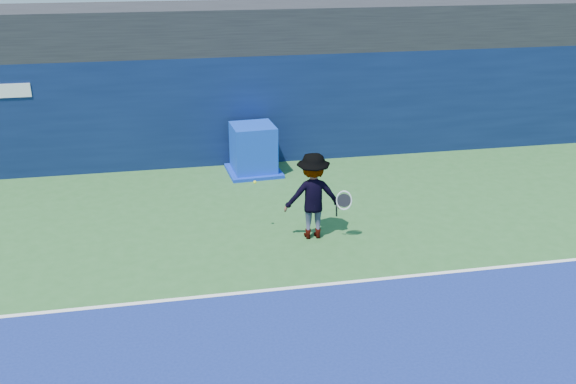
% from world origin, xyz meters
% --- Properties ---
extents(baseline, '(24.00, 0.10, 0.01)m').
position_xyz_m(baseline, '(0.00, 3.00, 0.01)').
color(baseline, white).
rests_on(baseline, ground).
extents(stadium_band, '(36.00, 3.00, 1.20)m').
position_xyz_m(stadium_band, '(0.00, 11.50, 3.60)').
color(stadium_band, black).
rests_on(stadium_band, back_wall_assembly).
extents(back_wall_assembly, '(36.00, 1.03, 3.00)m').
position_xyz_m(back_wall_assembly, '(-0.00, 10.50, 1.50)').
color(back_wall_assembly, '#0B183D').
rests_on(back_wall_assembly, ground).
extents(equipment_cart, '(1.48, 1.48, 1.33)m').
position_xyz_m(equipment_cart, '(0.79, 9.27, 0.61)').
color(equipment_cart, '#0D34BC').
rests_on(equipment_cart, ground).
extents(tennis_player, '(1.38, 0.78, 1.86)m').
position_xyz_m(tennis_player, '(1.45, 5.07, 0.93)').
color(tennis_player, white).
rests_on(tennis_player, ground).
extents(tennis_ball, '(0.07, 0.07, 0.07)m').
position_xyz_m(tennis_ball, '(0.29, 5.49, 1.16)').
color(tennis_ball, '#C5D818').
rests_on(tennis_ball, ground).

